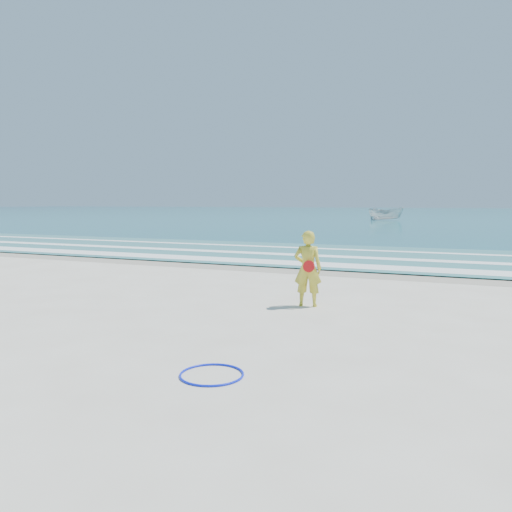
% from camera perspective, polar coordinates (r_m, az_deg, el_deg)
% --- Properties ---
extents(ground, '(400.00, 400.00, 0.00)m').
position_cam_1_polar(ground, '(9.84, -12.07, -8.00)').
color(ground, silver).
rests_on(ground, ground).
extents(wet_sand, '(400.00, 2.40, 0.00)m').
position_cam_1_polar(wet_sand, '(17.83, 4.84, -1.52)').
color(wet_sand, '#B2A893').
rests_on(wet_sand, ground).
extents(ocean, '(400.00, 190.00, 0.04)m').
position_cam_1_polar(ocean, '(112.93, 20.42, 4.61)').
color(ocean, '#19727F').
rests_on(ocean, ground).
extents(shallow, '(400.00, 10.00, 0.01)m').
position_cam_1_polar(shallow, '(22.59, 8.84, 0.17)').
color(shallow, '#59B7AD').
rests_on(shallow, ocean).
extents(foam_near, '(400.00, 1.40, 0.01)m').
position_cam_1_polar(foam_near, '(19.05, 6.07, -0.89)').
color(foam_near, white).
rests_on(foam_near, shallow).
extents(foam_mid, '(400.00, 0.90, 0.01)m').
position_cam_1_polar(foam_mid, '(21.82, 8.32, -0.02)').
color(foam_mid, white).
rests_on(foam_mid, shallow).
extents(foam_far, '(400.00, 0.60, 0.01)m').
position_cam_1_polar(foam_far, '(25.01, 10.26, 0.74)').
color(foam_far, white).
rests_on(foam_far, shallow).
extents(hoop, '(1.03, 1.03, 0.03)m').
position_cam_1_polar(hoop, '(7.11, -5.08, -13.33)').
color(hoop, '#0D1FEC').
rests_on(hoop, ground).
extents(boat, '(4.64, 2.51, 1.70)m').
position_cam_1_polar(boat, '(66.49, 14.64, 4.71)').
color(boat, silver).
rests_on(boat, ocean).
extents(woman, '(0.70, 0.52, 1.75)m').
position_cam_1_polar(woman, '(11.47, 5.94, -1.43)').
color(woman, gold).
rests_on(woman, ground).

